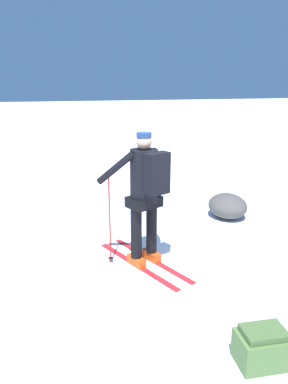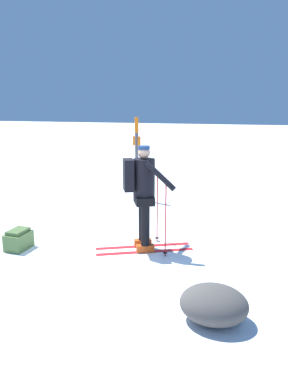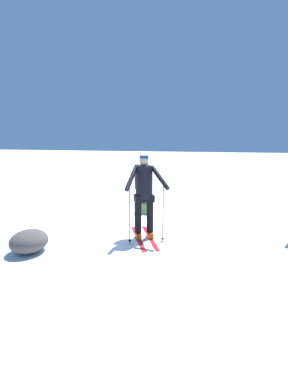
# 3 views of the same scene
# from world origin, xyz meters

# --- Properties ---
(ground_plane) EXTENTS (80.00, 80.00, 0.00)m
(ground_plane) POSITION_xyz_m (0.00, 0.00, 0.00)
(ground_plane) COLOR white
(skier) EXTENTS (1.67, 1.12, 1.81)m
(skier) POSITION_xyz_m (0.77, 0.52, 1.06)
(skier) COLOR red
(skier) RESTS_ON ground_plane
(dropped_backpack) EXTENTS (0.35, 0.47, 0.35)m
(dropped_backpack) POSITION_xyz_m (-1.32, -0.04, 0.17)
(dropped_backpack) COLOR #4C6B38
(dropped_backpack) RESTS_ON ground_plane
(trail_marker) EXTENTS (0.23, 0.12, 2.14)m
(trail_marker) POSITION_xyz_m (-0.32, 3.80, 1.26)
(trail_marker) COLOR #4C4C51
(trail_marker) RESTS_ON ground_plane
(rock_boulder) EXTENTS (0.80, 0.68, 0.44)m
(rock_boulder) POSITION_xyz_m (2.17, -1.38, 0.22)
(rock_boulder) COLOR #474442
(rock_boulder) RESTS_ON ground_plane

